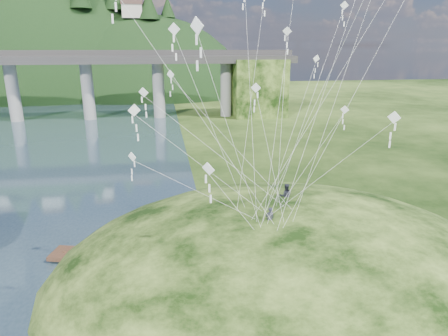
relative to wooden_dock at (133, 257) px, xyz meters
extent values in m
plane|color=black|center=(3.24, -5.16, -0.40)|extent=(320.00, 320.00, 0.00)
ellipsoid|color=black|center=(11.24, -3.16, -1.90)|extent=(36.00, 32.00, 13.00)
cylinder|color=gray|center=(-28.76, 64.84, 6.10)|extent=(2.60, 2.60, 13.00)
cylinder|color=gray|center=(-13.26, 64.84, 6.10)|extent=(2.60, 2.60, 13.00)
cylinder|color=gray|center=(2.24, 64.84, 6.10)|extent=(2.60, 2.60, 13.00)
cylinder|color=gray|center=(17.74, 64.84, 6.10)|extent=(2.60, 2.60, 13.00)
cube|color=black|center=(25.24, 64.84, 6.10)|extent=(12.00, 11.00, 13.00)
ellipsoid|color=black|center=(-36.76, 120.84, -6.40)|extent=(96.00, 68.00, 88.00)
ellipsoid|color=black|center=(-1.76, 112.84, -10.40)|extent=(76.00, 56.00, 72.00)
cone|color=black|center=(0.13, 103.87, 27.47)|extent=(6.56, 6.56, 8.63)
cone|color=black|center=(6.02, 109.47, 27.28)|extent=(4.88, 4.88, 6.42)
cube|color=beige|center=(-4.76, 104.84, 25.48)|extent=(6.00, 5.00, 4.00)
cube|color=brown|center=(-4.76, 104.84, 28.18)|extent=(6.40, 5.40, 1.60)
cube|color=#3B2318|center=(0.00, 0.00, 0.01)|extent=(12.94, 5.24, 0.32)
cylinder|color=#3B2318|center=(-5.33, 1.41, -0.22)|extent=(0.28, 0.28, 0.92)
cylinder|color=#3B2318|center=(-2.66, 0.70, -0.22)|extent=(0.28, 0.28, 0.92)
cylinder|color=#3B2318|center=(0.00, 0.00, -0.22)|extent=(0.28, 0.28, 0.92)
cylinder|color=#3B2318|center=(2.66, -0.70, -0.22)|extent=(0.28, 0.28, 0.92)
cylinder|color=#3B2318|center=(5.33, -1.41, -0.22)|extent=(0.28, 0.28, 0.92)
imported|color=#252531|center=(9.50, -4.44, 5.38)|extent=(0.67, 0.50, 1.66)
imported|color=#252531|center=(11.88, -0.33, 5.47)|extent=(1.07, 0.89, 1.96)
cube|color=white|center=(11.59, 6.82, 18.76)|extent=(0.11, 0.05, 0.48)
cube|color=white|center=(11.59, 6.82, 18.17)|extent=(0.11, 0.05, 0.48)
cube|color=white|center=(5.22, -6.28, 8.81)|extent=(0.67, 0.64, 0.86)
cube|color=white|center=(5.22, -6.28, 8.18)|extent=(0.11, 0.07, 0.51)
cube|color=white|center=(5.22, -6.28, 7.56)|extent=(0.11, 0.07, 0.51)
cube|color=white|center=(5.22, -6.28, 6.93)|extent=(0.11, 0.07, 0.51)
cube|color=white|center=(16.50, -6.13, 11.45)|extent=(0.58, 0.59, 0.78)
cube|color=white|center=(16.50, -6.13, 10.90)|extent=(0.09, 0.07, 0.46)
cube|color=white|center=(16.50, -6.13, 10.34)|extent=(0.09, 0.07, 0.46)
cube|color=white|center=(16.50, -6.13, 9.78)|extent=(0.09, 0.07, 0.46)
cube|color=white|center=(1.04, -2.84, 11.75)|extent=(0.76, 0.38, 0.81)
cube|color=white|center=(1.04, -2.84, 11.18)|extent=(0.10, 0.08, 0.47)
cube|color=white|center=(1.04, -2.84, 10.60)|extent=(0.10, 0.08, 0.47)
cube|color=white|center=(1.04, -2.84, 10.02)|extent=(0.10, 0.08, 0.47)
cube|color=white|center=(1.54, 0.03, 12.53)|extent=(0.67, 0.35, 0.70)
cube|color=white|center=(1.54, 0.03, 12.01)|extent=(0.10, 0.03, 0.42)
cube|color=white|center=(1.54, 0.03, 11.50)|extent=(0.10, 0.03, 0.42)
cube|color=white|center=(1.54, 0.03, 10.98)|extent=(0.10, 0.03, 0.42)
cube|color=white|center=(17.50, 4.26, 18.65)|extent=(0.65, 0.19, 0.66)
cube|color=white|center=(17.50, 4.26, 18.18)|extent=(0.09, 0.02, 0.39)
cube|color=white|center=(17.50, 4.26, 17.71)|extent=(0.09, 0.02, 0.39)
cube|color=white|center=(17.50, 4.26, 17.24)|extent=(0.09, 0.02, 0.39)
cube|color=white|center=(9.84, 6.54, 18.62)|extent=(0.11, 0.06, 0.50)
cube|color=white|center=(9.59, 0.76, 12.64)|extent=(0.70, 0.32, 0.74)
cube|color=white|center=(9.59, 0.76, 12.11)|extent=(0.10, 0.04, 0.43)
cube|color=white|center=(9.59, 0.76, 11.58)|extent=(0.10, 0.04, 0.43)
cube|color=white|center=(9.59, 0.76, 11.05)|extent=(0.10, 0.04, 0.43)
cube|color=white|center=(12.33, 2.58, 16.61)|extent=(0.64, 0.34, 0.68)
cube|color=white|center=(12.33, 2.58, 16.12)|extent=(0.09, 0.03, 0.41)
cube|color=white|center=(12.33, 2.58, 15.62)|extent=(0.09, 0.03, 0.41)
cube|color=white|center=(12.33, 2.58, 15.12)|extent=(0.09, 0.03, 0.41)
cube|color=white|center=(3.69, -2.28, 16.54)|extent=(0.73, 0.32, 0.76)
cube|color=white|center=(3.69, -2.28, 15.99)|extent=(0.10, 0.04, 0.44)
cube|color=white|center=(3.69, -2.28, 15.45)|extent=(0.10, 0.04, 0.44)
cube|color=white|center=(3.69, -2.28, 14.91)|extent=(0.10, 0.04, 0.44)
cube|color=white|center=(0.51, -0.31, 8.10)|extent=(0.58, 0.52, 0.73)
cube|color=white|center=(0.51, -0.31, 7.57)|extent=(0.09, 0.06, 0.43)
cube|color=white|center=(0.51, -0.31, 7.05)|extent=(0.09, 0.06, 0.43)
cube|color=white|center=(0.51, -0.31, 6.52)|extent=(0.09, 0.06, 0.43)
cube|color=white|center=(3.57, 6.06, 13.29)|extent=(0.59, 0.52, 0.74)
cube|color=white|center=(3.57, 6.06, 12.76)|extent=(0.09, 0.07, 0.43)
cube|color=white|center=(3.57, 6.06, 12.23)|extent=(0.09, 0.07, 0.43)
cube|color=white|center=(3.57, 6.06, 11.71)|extent=(0.09, 0.07, 0.43)
cube|color=white|center=(15.65, 4.78, 14.53)|extent=(0.65, 0.23, 0.65)
cube|color=white|center=(15.65, 4.78, 14.06)|extent=(0.08, 0.06, 0.39)
cube|color=white|center=(15.65, 4.78, 13.58)|extent=(0.08, 0.06, 0.39)
cube|color=white|center=(15.65, 4.78, 13.11)|extent=(0.08, 0.06, 0.39)
cube|color=white|center=(4.31, -10.77, 16.35)|extent=(0.52, 0.59, 0.74)
cube|color=white|center=(4.31, -10.77, 15.83)|extent=(0.09, 0.07, 0.43)
cube|color=white|center=(4.31, -10.77, 15.30)|extent=(0.09, 0.07, 0.43)
cube|color=white|center=(4.31, -10.77, 14.77)|extent=(0.09, 0.07, 0.43)
cube|color=white|center=(0.41, -3.82, 17.60)|extent=(0.11, 0.07, 0.50)
cube|color=white|center=(0.41, -3.82, 16.99)|extent=(0.11, 0.07, 0.50)
cube|color=white|center=(18.21, 4.03, 10.33)|extent=(0.58, 0.52, 0.73)
cube|color=white|center=(18.21, 4.03, 9.80)|extent=(0.09, 0.06, 0.43)
cube|color=white|center=(18.21, 4.03, 9.28)|extent=(0.09, 0.06, 0.43)
cube|color=white|center=(18.21, 4.03, 8.75)|extent=(0.09, 0.06, 0.43)
camera|label=1|loc=(2.73, -28.02, 15.59)|focal=32.00mm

